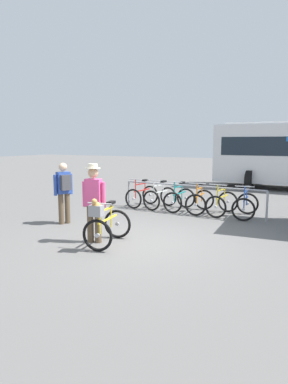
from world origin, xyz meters
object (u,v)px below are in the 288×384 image
object	(u,v)px
pedestrian_with_backpack	(64,189)
racked_bike_yellow	(222,203)
person_with_featured_bike	(94,200)
racked_bike_teal	(179,199)
racked_bike_orange	(200,201)
featured_bicycle	(105,224)
racked_bike_blue	(246,205)
racked_bike_red	(142,196)
racked_bike_white	(160,197)

from	to	relation	value
pedestrian_with_backpack	racked_bike_yellow	bearing A→B (deg)	41.22
person_with_featured_bike	racked_bike_teal	bearing A→B (deg)	85.14
pedestrian_with_backpack	racked_bike_orange	bearing A→B (deg)	47.99
featured_bicycle	pedestrian_with_backpack	size ratio (longest dim) A/B	0.76
racked_bike_teal	person_with_featured_bike	xyz separation A→B (m)	(-0.35, -4.17, 0.58)
racked_bike_blue	racked_bike_red	bearing A→B (deg)	176.95
racked_bike_red	person_with_featured_bike	size ratio (longest dim) A/B	0.67
racked_bike_orange	racked_bike_yellow	xyz separation A→B (m)	(0.70, -0.04, 0.00)
racked_bike_red	person_with_featured_bike	world-z (taller)	person_with_featured_bike
racked_bike_yellow	person_with_featured_bike	size ratio (longest dim) A/B	0.67
racked_bike_blue	person_with_featured_bike	distance (m)	4.77
racked_bike_orange	pedestrian_with_backpack	distance (m)	4.18
featured_bicycle	pedestrian_with_backpack	distance (m)	2.44
racked_bike_teal	racked_bike_orange	size ratio (longest dim) A/B	1.01
racked_bike_orange	racked_bike_yellow	distance (m)	0.70
racked_bike_blue	featured_bicycle	size ratio (longest dim) A/B	0.91
racked_bike_red	pedestrian_with_backpack	bearing A→B (deg)	-101.95
person_with_featured_bike	racked_bike_blue	bearing A→B (deg)	58.84
racked_bike_teal	featured_bicycle	size ratio (longest dim) A/B	0.90
racked_bike_white	featured_bicycle	xyz separation A→B (m)	(0.72, -4.32, 0.12)
racked_bike_white	person_with_featured_bike	xyz separation A→B (m)	(0.35, -4.20, 0.58)
featured_bicycle	racked_bike_white	bearing A→B (deg)	99.43
racked_bike_white	racked_bike_orange	size ratio (longest dim) A/B	1.07
racked_bike_teal	racked_bike_orange	bearing A→B (deg)	-3.05
featured_bicycle	pedestrian_with_backpack	bearing A→B (deg)	150.78
racked_bike_red	person_with_featured_bike	bearing A→B (deg)	-76.17
racked_bike_teal	featured_bicycle	bearing A→B (deg)	-89.74
racked_bike_white	featured_bicycle	distance (m)	4.38
racked_bike_orange	racked_bike_blue	bearing A→B (deg)	-3.05
person_with_featured_bike	racked_bike_yellow	bearing A→B (deg)	66.82
person_with_featured_bike	racked_bike_red	bearing A→B (deg)	103.83
pedestrian_with_backpack	racked_bike_white	bearing A→B (deg)	66.45
person_with_featured_bike	pedestrian_with_backpack	distance (m)	2.01
racked_bike_yellow	featured_bicycle	xyz separation A→B (m)	(-1.38, -4.21, 0.12)
racked_bike_blue	pedestrian_with_backpack	size ratio (longest dim) A/B	0.69
racked_bike_red	featured_bicycle	distance (m)	4.59
racked_bike_teal	racked_bike_yellow	size ratio (longest dim) A/B	0.97
racked_bike_orange	pedestrian_with_backpack	xyz separation A→B (m)	(-2.77, -3.08, 0.57)
racked_bike_teal	racked_bike_white	bearing A→B (deg)	176.95
racked_bike_yellow	racked_bike_orange	bearing A→B (deg)	176.95
racked_bike_yellow	person_with_featured_bike	world-z (taller)	person_with_featured_bike
racked_bike_yellow	pedestrian_with_backpack	world-z (taller)	pedestrian_with_backpack
person_with_featured_bike	featured_bicycle	bearing A→B (deg)	-17.74
racked_bike_yellow	racked_bike_red	bearing A→B (deg)	176.95
pedestrian_with_backpack	racked_bike_red	bearing A→B (deg)	78.05
racked_bike_blue	pedestrian_with_backpack	world-z (taller)	pedestrian_with_backpack
racked_bike_teal	racked_bike_yellow	bearing A→B (deg)	-3.05
racked_bike_red	featured_bicycle	size ratio (longest dim) A/B	0.93
racked_bike_teal	racked_bike_yellow	xyz separation A→B (m)	(1.40, -0.07, 0.00)
racked_bike_white	racked_bike_blue	bearing A→B (deg)	-3.05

